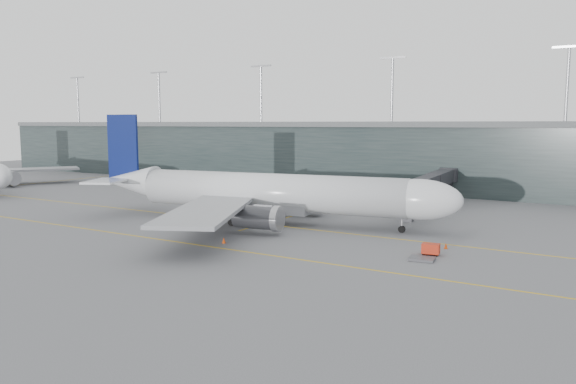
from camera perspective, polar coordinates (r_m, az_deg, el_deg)
The scene contains 17 objects.
ground at distance 89.15m, azimuth -3.81°, elevation -2.59°, with size 320.00×320.00×0.00m, color #545358.
taxiline_a at distance 85.95m, azimuth -5.34°, elevation -2.96°, with size 160.00×0.25×0.02m, color gold.
taxiline_b at distance 73.92m, azimuth -12.73°, elevation -4.74°, with size 160.00×0.25×0.02m, color gold.
taxiline_lead_main at distance 103.70m, azimuth 4.81°, elevation -1.24°, with size 0.25×60.00×0.02m, color gold.
taxiline_lead_adj at distance 156.22m, azimuth -22.53°, elevation 1.02°, with size 0.25×60.00×0.02m, color gold.
terminal at distance 139.66m, azimuth 9.92°, elevation 3.94°, with size 240.00×36.00×29.00m.
main_aircraft at distance 83.38m, azimuth -2.04°, elevation -0.08°, with size 57.88×53.84×16.25m.
jet_bridge at distance 99.51m, azimuth 14.29°, elevation 0.81°, with size 5.90×43.05×5.97m.
gse_cart at distance 65.72m, azimuth 14.30°, elevation -5.61°, with size 2.08×1.47×1.32m.
baggage_dolly at distance 63.21m, azimuth 13.44°, elevation -6.61°, with size 2.72×2.18×0.27m, color #3B3C41.
uld_a at distance 99.83m, azimuth -2.23°, elevation -0.96°, with size 2.18×1.76×1.94m.
uld_b at distance 99.44m, azimuth -1.79°, elevation -1.09°, with size 2.18×1.99×1.61m.
uld_c at distance 98.30m, azimuth -0.47°, elevation -1.05°, with size 2.55×2.20×2.04m.
cone_nose at distance 69.53m, azimuth 15.74°, elevation -5.28°, with size 0.45×0.45×0.72m, color #FB4B0D.
cone_wing_stbd at distance 70.40m, azimuth -6.54°, elevation -4.90°, with size 0.46×0.46×0.74m, color #CD3F0B.
cone_wing_port at distance 94.26m, azimuth 6.27°, elevation -1.90°, with size 0.39×0.39×0.62m, color orange.
cone_tail at distance 87.80m, azimuth -12.29°, elevation -2.63°, with size 0.49×0.49×0.78m, color #ED3A0D.
Camera 1 is at (50.32, -72.08, 14.83)m, focal length 35.00 mm.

